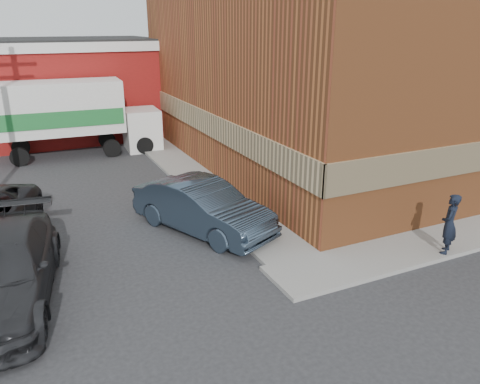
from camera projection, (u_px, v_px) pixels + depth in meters
name	position (u px, v px, depth m)	size (l,w,h in m)	color
ground	(275.00, 266.00, 13.08)	(90.00, 90.00, 0.00)	#28282B
brick_building	(340.00, 61.00, 22.54)	(14.25, 18.25, 9.36)	#9A5127
sidewalk_west	(189.00, 173.00, 20.96)	(1.80, 18.00, 0.12)	gray
warehouse	(14.00, 90.00, 26.75)	(16.30, 8.30, 5.60)	maroon
man	(449.00, 224.00, 13.33)	(0.65, 0.43, 1.79)	black
sedan	(203.00, 207.00, 15.04)	(1.76, 5.05, 1.67)	#2D3C4C
suv_b	(1.00, 271.00, 11.15)	(2.37, 5.82, 1.69)	#28292B
box_truck	(77.00, 113.00, 23.45)	(7.71, 2.65, 3.76)	white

